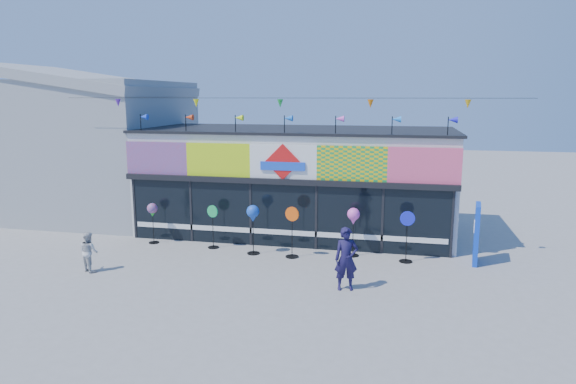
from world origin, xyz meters
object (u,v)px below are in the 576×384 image
(spinner_2, at_px, (253,215))
(spinner_5, at_px, (407,235))
(blue_sign, at_px, (476,234))
(spinner_0, at_px, (152,211))
(child, at_px, (89,251))
(spinner_4, at_px, (353,218))
(adult_man, at_px, (346,259))
(spinner_1, at_px, (213,225))
(spinner_3, at_px, (292,231))

(spinner_2, xyz_separation_m, spinner_5, (5.14, 0.22, -0.47))
(blue_sign, distance_m, spinner_0, 11.32)
(spinner_2, bearing_deg, child, -148.08)
(spinner_2, bearing_deg, spinner_4, 8.27)
(adult_man, xyz_separation_m, child, (-7.95, -0.14, -0.27))
(blue_sign, height_order, spinner_2, blue_sign)
(blue_sign, xyz_separation_m, spinner_1, (-8.94, -0.21, -0.16))
(spinner_1, relative_size, spinner_3, 0.90)
(spinner_3, bearing_deg, spinner_0, 173.94)
(spinner_1, height_order, spinner_4, spinner_4)
(spinner_5, distance_m, adult_man, 3.32)
(spinner_3, height_order, adult_man, adult_man)
(spinner_0, xyz_separation_m, adult_man, (7.44, -3.13, -0.31))
(spinner_0, height_order, spinner_5, spinner_5)
(spinner_3, bearing_deg, spinner_2, 176.45)
(adult_man, bearing_deg, child, 167.01)
(spinner_0, height_order, spinner_2, spinner_2)
(child, bearing_deg, spinner_0, -71.99)
(spinner_1, bearing_deg, spinner_0, 177.44)
(spinner_1, xyz_separation_m, child, (-2.88, -3.17, -0.20))
(spinner_5, relative_size, adult_man, 0.95)
(blue_sign, height_order, spinner_3, blue_sign)
(blue_sign, xyz_separation_m, adult_man, (-3.87, -3.24, -0.09))
(spinner_4, bearing_deg, adult_man, -88.29)
(spinner_2, relative_size, spinner_4, 1.03)
(adult_man, bearing_deg, spinner_1, 135.15)
(blue_sign, distance_m, adult_man, 5.05)
(spinner_0, height_order, spinner_3, spinner_3)
(spinner_0, bearing_deg, spinner_2, -6.93)
(spinner_2, bearing_deg, blue_sign, 4.57)
(spinner_0, bearing_deg, child, -98.77)
(spinner_1, distance_m, adult_man, 5.91)
(child, bearing_deg, spinner_5, -135.85)
(spinner_2, xyz_separation_m, spinner_3, (1.38, -0.09, -0.45))
(spinner_2, bearing_deg, spinner_0, 173.07)
(spinner_0, height_order, adult_man, adult_man)
(blue_sign, height_order, spinner_1, blue_sign)
(spinner_5, xyz_separation_m, adult_man, (-1.67, -2.87, -0.00))
(spinner_4, bearing_deg, spinner_2, -171.73)
(spinner_5, bearing_deg, spinner_2, -177.59)
(adult_man, relative_size, child, 1.43)
(adult_man, bearing_deg, spinner_3, 115.09)
(spinner_1, relative_size, child, 1.24)
(blue_sign, xyz_separation_m, child, (-11.82, -3.38, -0.36))
(spinner_4, relative_size, spinner_5, 0.98)
(blue_sign, bearing_deg, spinner_3, -166.16)
(spinner_2, relative_size, child, 1.37)
(spinner_0, height_order, spinner_1, spinner_1)
(blue_sign, xyz_separation_m, spinner_2, (-7.34, -0.59, 0.39))
(spinner_3, height_order, spinner_4, spinner_3)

